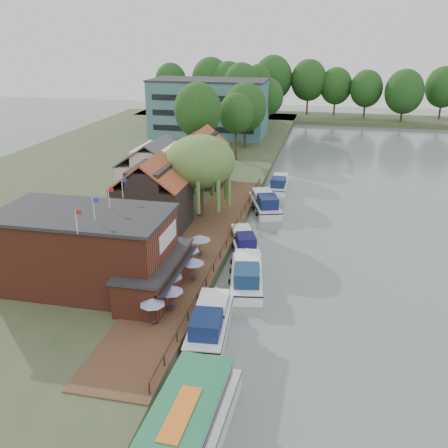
# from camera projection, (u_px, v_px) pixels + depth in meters

# --- Properties ---
(ground) EXTENTS (260.00, 260.00, 0.00)m
(ground) POSITION_uv_depth(u_px,v_px,m) (261.00, 308.00, 44.50)
(ground) COLOR #525F5F
(ground) RESTS_ON ground
(land_bank) EXTENTS (50.00, 140.00, 1.00)m
(land_bank) POSITION_uv_depth(u_px,v_px,m) (111.00, 177.00, 82.12)
(land_bank) COLOR #384728
(land_bank) RESTS_ON ground
(quay_deck) EXTENTS (6.00, 50.00, 0.10)m
(quay_deck) POSITION_uv_depth(u_px,v_px,m) (202.00, 246.00, 54.81)
(quay_deck) COLOR #47301E
(quay_deck) RESTS_ON land_bank
(quay_rail) EXTENTS (0.20, 49.00, 1.00)m
(quay_rail) POSITION_uv_depth(u_px,v_px,m) (227.00, 242.00, 54.57)
(quay_rail) COLOR black
(quay_rail) RESTS_ON land_bank
(pub) EXTENTS (20.00, 11.00, 7.30)m
(pub) POSITION_uv_depth(u_px,v_px,m) (106.00, 251.00, 44.67)
(pub) COLOR maroon
(pub) RESTS_ON land_bank
(hotel_block) EXTENTS (25.40, 12.40, 12.30)m
(hotel_block) POSITION_uv_depth(u_px,v_px,m) (209.00, 108.00, 109.98)
(hotel_block) COLOR #38666B
(hotel_block) RESTS_ON land_bank
(cottage_a) EXTENTS (8.60, 7.60, 8.50)m
(cottage_a) POSITION_uv_depth(u_px,v_px,m) (153.00, 194.00, 58.31)
(cottage_a) COLOR black
(cottage_a) RESTS_ON land_bank
(cottage_b) EXTENTS (9.60, 8.60, 8.50)m
(cottage_b) POSITION_uv_depth(u_px,v_px,m) (157.00, 171.00, 68.01)
(cottage_b) COLOR beige
(cottage_b) RESTS_ON land_bank
(cottage_c) EXTENTS (7.60, 7.60, 8.50)m
(cottage_c) POSITION_uv_depth(u_px,v_px,m) (202.00, 157.00, 75.41)
(cottage_c) COLOR black
(cottage_c) RESTS_ON land_bank
(willow) EXTENTS (8.60, 8.60, 10.43)m
(willow) POSITION_uv_depth(u_px,v_px,m) (200.00, 177.00, 61.62)
(willow) COLOR #476B2D
(willow) RESTS_ON land_bank
(umbrella_0) EXTENTS (2.04, 2.04, 2.38)m
(umbrella_0) POSITION_uv_depth(u_px,v_px,m) (153.00, 312.00, 39.62)
(umbrella_0) COLOR navy
(umbrella_0) RESTS_ON quay_deck
(umbrella_1) EXTENTS (2.19, 2.19, 2.38)m
(umbrella_1) POSITION_uv_depth(u_px,v_px,m) (171.00, 298.00, 41.57)
(umbrella_1) COLOR #1A1B93
(umbrella_1) RESTS_ON quay_deck
(umbrella_2) EXTENTS (2.39, 2.39, 2.38)m
(umbrella_2) POSITION_uv_depth(u_px,v_px,m) (169.00, 284.00, 43.97)
(umbrella_2) COLOR #1C1B94
(umbrella_2) RESTS_ON quay_deck
(umbrella_3) EXTENTS (2.18, 2.18, 2.38)m
(umbrella_3) POSITION_uv_depth(u_px,v_px,m) (193.00, 269.00, 46.57)
(umbrella_3) COLOR navy
(umbrella_3) RESTS_ON quay_deck
(umbrella_4) EXTENTS (2.20, 2.20, 2.38)m
(umbrella_4) POSITION_uv_depth(u_px,v_px,m) (189.00, 257.00, 49.16)
(umbrella_4) COLOR navy
(umbrella_4) RESTS_ON quay_deck
(umbrella_5) EXTENTS (2.31, 2.31, 2.38)m
(umbrella_5) POSITION_uv_depth(u_px,v_px,m) (200.00, 246.00, 51.75)
(umbrella_5) COLOR navy
(umbrella_5) RESTS_ON quay_deck
(cruiser_0) EXTENTS (4.24, 10.62, 2.53)m
(cruiser_0) POSITION_uv_depth(u_px,v_px,m) (210.00, 317.00, 40.74)
(cruiser_0) COLOR white
(cruiser_0) RESTS_ON ground
(cruiser_1) EXTENTS (5.03, 10.91, 2.57)m
(cruiser_1) POSITION_uv_depth(u_px,v_px,m) (247.00, 271.00, 48.45)
(cruiser_1) COLOR white
(cruiser_1) RESTS_ON ground
(cruiser_2) EXTENTS (5.76, 9.55, 2.17)m
(cruiser_2) POSITION_uv_depth(u_px,v_px,m) (243.00, 239.00, 56.57)
(cruiser_2) COLOR white
(cruiser_2) RESTS_ON ground
(cruiser_3) EXTENTS (6.63, 11.24, 2.62)m
(cruiser_3) POSITION_uv_depth(u_px,v_px,m) (265.00, 201.00, 68.32)
(cruiser_3) COLOR silver
(cruiser_3) RESTS_ON ground
(cruiser_4) EXTENTS (3.09, 9.48, 2.28)m
(cruiser_4) POSITION_uv_depth(u_px,v_px,m) (279.00, 182.00, 77.32)
(cruiser_4) COLOR white
(cruiser_4) RESTS_ON ground
(tour_boat) EXTENTS (4.80, 15.47, 3.35)m
(tour_boat) POSITION_uv_depth(u_px,v_px,m) (177.00, 446.00, 27.61)
(tour_boat) COLOR silver
(tour_boat) RESTS_ON ground
(swan) EXTENTS (0.44, 0.44, 0.44)m
(swan) POSITION_uv_depth(u_px,v_px,m) (177.00, 375.00, 35.59)
(swan) COLOR white
(swan) RESTS_ON ground
(bank_tree_0) EXTENTS (7.77, 7.77, 14.45)m
(bank_tree_0) POSITION_uv_depth(u_px,v_px,m) (198.00, 127.00, 82.22)
(bank_tree_0) COLOR #143811
(bank_tree_0) RESTS_ON land_bank
(bank_tree_1) EXTENTS (6.24, 6.24, 11.97)m
(bank_tree_1) POSITION_uv_depth(u_px,v_px,m) (236.00, 127.00, 89.15)
(bank_tree_1) COLOR #143811
(bank_tree_1) RESTS_ON land_bank
(bank_tree_2) EXTENTS (8.34, 8.34, 12.87)m
(bank_tree_2) POSITION_uv_depth(u_px,v_px,m) (245.00, 116.00, 98.08)
(bank_tree_2) COLOR #143811
(bank_tree_2) RESTS_ON land_bank
(bank_tree_3) EXTENTS (7.36, 7.36, 12.07)m
(bank_tree_3) POSITION_uv_depth(u_px,v_px,m) (267.00, 105.00, 115.12)
(bank_tree_3) COLOR #143811
(bank_tree_3) RESTS_ON land_bank
(bank_tree_4) EXTENTS (8.77, 8.77, 14.94)m
(bank_tree_4) POSITION_uv_depth(u_px,v_px,m) (241.00, 94.00, 123.25)
(bank_tree_4) COLOR #143811
(bank_tree_4) RESTS_ON land_bank
(bank_tree_5) EXTENTS (7.55, 7.55, 14.06)m
(bank_tree_5) POSITION_uv_depth(u_px,v_px,m) (257.00, 92.00, 130.03)
(bank_tree_5) COLOR #143811
(bank_tree_5) RESTS_ON land_bank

